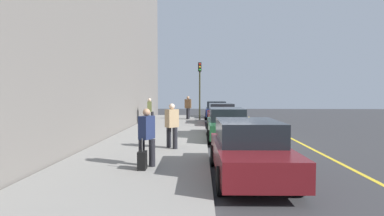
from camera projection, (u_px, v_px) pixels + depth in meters
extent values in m
plane|color=#333335|center=(227.00, 140.00, 14.33)|extent=(56.00, 56.00, 0.00)
cube|color=gray|center=(159.00, 138.00, 14.43)|extent=(28.00, 4.60, 0.15)
cube|color=gold|center=(295.00, 140.00, 14.23)|extent=(28.00, 0.14, 0.01)
cylinder|color=black|center=(227.00, 116.00, 24.95)|extent=(0.64, 0.23, 0.64)
cylinder|color=black|center=(207.00, 116.00, 25.04)|extent=(0.64, 0.23, 0.64)
cylinder|color=black|center=(225.00, 114.00, 27.54)|extent=(0.64, 0.23, 0.64)
cylinder|color=black|center=(207.00, 114.00, 27.62)|extent=(0.64, 0.23, 0.64)
cube|color=navy|center=(216.00, 112.00, 26.28)|extent=(4.21, 1.89, 0.64)
cube|color=black|center=(216.00, 105.00, 26.45)|extent=(2.21, 1.65, 0.60)
cylinder|color=black|center=(236.00, 123.00, 19.46)|extent=(0.64, 0.23, 0.64)
cylinder|color=black|center=(210.00, 123.00, 19.49)|extent=(0.64, 0.23, 0.64)
cylinder|color=black|center=(231.00, 119.00, 22.24)|extent=(0.64, 0.23, 0.64)
cylinder|color=black|center=(209.00, 119.00, 22.27)|extent=(0.64, 0.23, 0.64)
cube|color=maroon|center=(221.00, 117.00, 20.85)|extent=(4.52, 1.86, 0.64)
cube|color=black|center=(221.00, 108.00, 21.04)|extent=(2.36, 1.63, 0.60)
cylinder|color=black|center=(249.00, 138.00, 13.01)|extent=(0.64, 0.22, 0.64)
cylinder|color=black|center=(210.00, 137.00, 13.07)|extent=(0.64, 0.22, 0.64)
cylinder|color=black|center=(241.00, 129.00, 15.85)|extent=(0.64, 0.22, 0.64)
cylinder|color=black|center=(209.00, 129.00, 15.91)|extent=(0.64, 0.22, 0.64)
cube|color=#1E512D|center=(227.00, 127.00, 14.44)|extent=(4.60, 1.82, 0.64)
cube|color=black|center=(227.00, 114.00, 14.64)|extent=(2.39, 1.61, 0.60)
cylinder|color=black|center=(298.00, 181.00, 6.60)|extent=(0.64, 0.23, 0.64)
cylinder|color=black|center=(222.00, 181.00, 6.62)|extent=(0.64, 0.23, 0.64)
cylinder|color=black|center=(269.00, 156.00, 9.26)|extent=(0.64, 0.23, 0.64)
cylinder|color=black|center=(214.00, 155.00, 9.28)|extent=(0.64, 0.23, 0.64)
cube|color=maroon|center=(249.00, 156.00, 7.93)|extent=(4.32, 1.87, 0.64)
cube|color=black|center=(248.00, 132.00, 8.11)|extent=(2.26, 1.64, 0.60)
cylinder|color=black|center=(147.00, 118.00, 20.43)|extent=(0.19, 0.19, 0.82)
cylinder|color=black|center=(152.00, 118.00, 20.48)|extent=(0.19, 0.19, 0.82)
cube|color=brown|center=(150.00, 107.00, 20.41)|extent=(0.51, 0.37, 0.70)
sphere|color=beige|center=(149.00, 100.00, 20.39)|extent=(0.23, 0.23, 0.23)
cylinder|color=black|center=(175.00, 138.00, 11.30)|extent=(0.19, 0.19, 0.80)
cylinder|color=black|center=(169.00, 137.00, 11.58)|extent=(0.19, 0.19, 0.80)
cube|color=tan|center=(172.00, 118.00, 11.40)|extent=(0.53, 0.53, 0.68)
sphere|color=beige|center=(172.00, 106.00, 11.38)|extent=(0.22, 0.22, 0.22)
cylinder|color=black|center=(152.00, 153.00, 8.59)|extent=(0.18, 0.18, 0.78)
cylinder|color=black|center=(142.00, 152.00, 8.76)|extent=(0.18, 0.18, 0.78)
cube|color=#1E284C|center=(147.00, 127.00, 8.63)|extent=(0.53, 0.45, 0.66)
sphere|color=tan|center=(147.00, 112.00, 8.61)|extent=(0.22, 0.22, 0.22)
cylinder|color=black|center=(188.00, 114.00, 24.00)|extent=(0.20, 0.20, 0.86)
cylinder|color=black|center=(188.00, 113.00, 24.40)|extent=(0.20, 0.20, 0.86)
cube|color=brown|center=(188.00, 104.00, 24.16)|extent=(0.38, 0.53, 0.73)
sphere|color=tan|center=(188.00, 98.00, 24.13)|extent=(0.24, 0.24, 0.24)
cylinder|color=#2D2D19|center=(200.00, 96.00, 23.38)|extent=(0.12, 0.12, 3.76)
cube|color=black|center=(200.00, 67.00, 23.27)|extent=(0.26, 0.26, 0.70)
sphere|color=red|center=(200.00, 64.00, 23.11)|extent=(0.14, 0.14, 0.14)
sphere|color=orange|center=(200.00, 67.00, 23.12)|extent=(0.14, 0.14, 0.14)
sphere|color=green|center=(200.00, 70.00, 23.13)|extent=(0.14, 0.14, 0.14)
cube|color=black|center=(142.00, 160.00, 8.24)|extent=(0.34, 0.22, 0.50)
cylinder|color=#4C4C4C|center=(142.00, 145.00, 8.22)|extent=(0.03, 0.03, 0.36)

